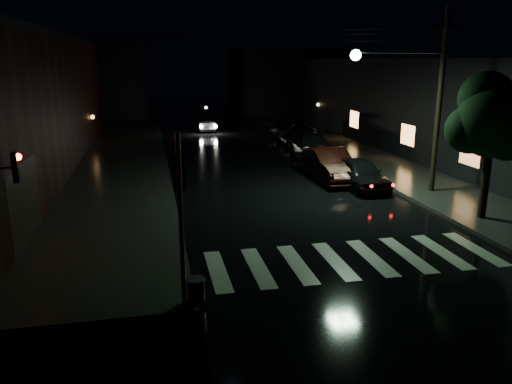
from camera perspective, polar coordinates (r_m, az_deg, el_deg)
ground at (r=14.43m, az=0.66°, el=-9.40°), size 120.00×120.00×0.00m
sidewalk_left at (r=27.53m, az=-16.14°, el=2.05°), size 6.00×44.00×0.15m
sidewalk_right at (r=30.33m, az=13.40°, el=3.40°), size 4.00×44.00×0.15m
building_right at (r=36.80m, az=21.03°, el=9.40°), size 10.00×40.00×6.00m
building_far_left at (r=58.28m, az=-19.50°, el=12.23°), size 14.00×10.00×8.00m
building_far_right at (r=60.29m, az=4.34°, el=12.61°), size 14.00×10.00×7.00m
crosswalk at (r=15.73m, az=11.06°, el=-7.53°), size 9.00×3.00×0.01m
signal_pole_corner at (r=12.21m, az=-7.71°, el=-6.35°), size 0.68×0.61×4.20m
signal_red_facade at (r=15.55m, az=-25.74°, el=2.72°), size 0.54×0.28×0.85m
street_tree at (r=20.16m, az=25.27°, el=7.27°), size 3.10×2.90×5.40m
utility_pole at (r=23.07m, az=18.89°, el=10.83°), size 4.92×0.44×8.00m
parked_car_a at (r=24.10m, az=11.80°, el=2.10°), size 1.71×4.20×1.43m
parked_car_b at (r=25.44m, az=8.35°, el=3.16°), size 1.80×4.96×1.62m
parked_car_c at (r=30.53m, az=6.38°, el=5.14°), size 2.33×5.44×1.56m
parked_car_d at (r=37.24m, az=4.48°, el=6.95°), size 2.86×5.74×1.56m
oncoming_car at (r=43.10m, az=-5.82°, el=7.82°), size 1.35×3.87×1.27m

